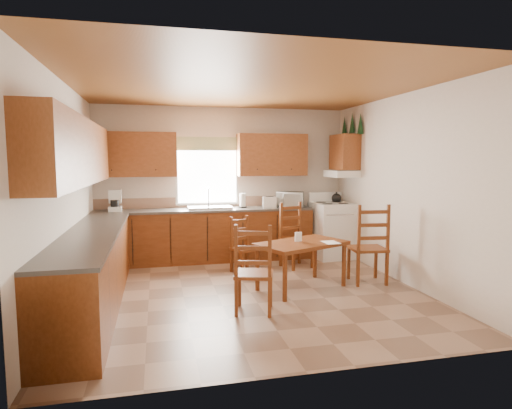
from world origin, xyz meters
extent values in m
plane|color=#87674F|center=(0.00, 0.00, 0.00)|extent=(4.50, 4.50, 0.00)
plane|color=brown|center=(0.00, 0.00, 2.70)|extent=(4.50, 4.50, 0.00)
plane|color=beige|center=(-2.25, 0.00, 1.35)|extent=(4.50, 4.50, 0.00)
plane|color=beige|center=(2.25, 0.00, 1.35)|extent=(4.50, 4.50, 0.00)
plane|color=beige|center=(0.00, 2.25, 1.35)|extent=(4.50, 4.50, 0.00)
plane|color=beige|center=(0.00, -2.25, 1.35)|extent=(4.50, 4.50, 0.00)
cube|color=#652E11|center=(-0.38, 1.95, 0.44)|extent=(3.75, 0.60, 0.88)
cube|color=#652E11|center=(-1.95, -0.15, 0.44)|extent=(0.60, 3.60, 0.88)
cube|color=#433E39|center=(-0.38, 1.95, 0.90)|extent=(3.75, 0.63, 0.04)
cube|color=#433E39|center=(-1.95, -0.15, 0.90)|extent=(0.63, 3.60, 0.04)
cube|color=#8A6852|center=(-0.38, 2.24, 1.01)|extent=(3.75, 0.01, 0.18)
cube|color=brown|center=(-1.55, 2.08, 1.85)|extent=(1.41, 0.33, 0.75)
cube|color=brown|center=(0.86, 2.08, 1.85)|extent=(1.25, 0.33, 0.75)
cube|color=brown|center=(-2.08, -0.15, 1.85)|extent=(0.33, 3.60, 0.75)
cube|color=brown|center=(2.08, 1.65, 1.90)|extent=(0.33, 0.62, 0.62)
cube|color=silver|center=(2.03, 1.65, 1.52)|extent=(0.44, 0.62, 0.12)
cube|color=silver|center=(-0.30, 2.22, 1.55)|extent=(1.13, 0.02, 1.18)
cube|color=white|center=(-0.30, 2.21, 1.55)|extent=(1.05, 0.01, 1.10)
cube|color=#517539|center=(-0.30, 2.19, 2.05)|extent=(1.19, 0.01, 0.24)
cube|color=silver|center=(-0.30, 1.95, 0.94)|extent=(0.75, 0.45, 0.04)
cone|color=#153B1D|center=(2.21, 1.33, 2.38)|extent=(0.22, 0.22, 0.36)
cone|color=#153B1D|center=(2.21, 1.65, 2.42)|extent=(0.22, 0.22, 0.36)
cone|color=#153B1D|center=(2.21, 1.97, 2.38)|extent=(0.22, 0.22, 0.36)
cube|color=silver|center=(1.88, 1.70, 0.49)|extent=(0.70, 0.72, 0.97)
cube|color=silver|center=(-1.86, 1.92, 1.07)|extent=(0.20, 0.23, 0.30)
cylinder|color=white|center=(0.29, 1.97, 1.05)|extent=(0.11, 0.11, 0.25)
cube|color=silver|center=(0.76, 1.88, 1.02)|extent=(0.25, 0.18, 0.19)
imported|color=silver|center=(1.16, 1.92, 1.05)|extent=(0.53, 0.46, 0.27)
cube|color=#652E11|center=(0.73, 0.03, 0.32)|extent=(1.38, 1.12, 0.65)
cube|color=#652E11|center=(-0.11, -0.71, 0.52)|extent=(0.54, 0.52, 1.04)
cube|color=#652E11|center=(1.75, 0.09, 0.57)|extent=(0.53, 0.51, 1.14)
cube|color=#652E11|center=(0.14, 1.05, 0.43)|extent=(0.47, 0.47, 0.87)
cube|color=#652E11|center=(1.04, 1.16, 0.52)|extent=(0.55, 0.53, 1.05)
cube|color=white|center=(1.11, -0.09, 0.65)|extent=(0.21, 0.27, 0.00)
cube|color=white|center=(0.70, 0.08, 0.71)|extent=(0.10, 0.03, 0.13)
camera|label=1|loc=(-1.18, -5.44, 1.77)|focal=30.00mm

